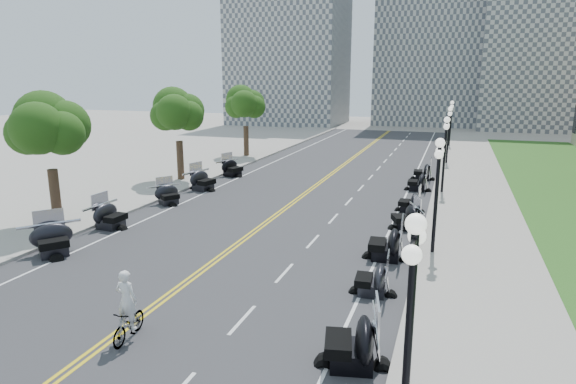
% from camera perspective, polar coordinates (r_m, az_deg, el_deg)
% --- Properties ---
extents(ground, '(160.00, 160.00, 0.00)m').
position_cam_1_polar(ground, '(20.45, -8.99, -8.33)').
color(ground, gray).
extents(road, '(16.00, 90.00, 0.01)m').
position_cam_1_polar(road, '(29.19, 0.24, -1.54)').
color(road, '#333335').
rests_on(road, ground).
extents(centerline_yellow_a, '(0.12, 90.00, 0.00)m').
position_cam_1_polar(centerline_yellow_a, '(29.23, 0.02, -1.51)').
color(centerline_yellow_a, yellow).
rests_on(centerline_yellow_a, road).
extents(centerline_yellow_b, '(0.12, 90.00, 0.00)m').
position_cam_1_polar(centerline_yellow_b, '(29.15, 0.46, -1.54)').
color(centerline_yellow_b, yellow).
rests_on(centerline_yellow_b, road).
extents(edge_line_north, '(0.12, 90.00, 0.00)m').
position_cam_1_polar(edge_line_north, '(27.85, 12.80, -2.59)').
color(edge_line_north, white).
rests_on(edge_line_north, road).
extents(edge_line_south, '(0.12, 90.00, 0.00)m').
position_cam_1_polar(edge_line_south, '(31.78, -10.74, -0.53)').
color(edge_line_south, white).
rests_on(edge_line_south, road).
extents(lane_dash_5, '(0.12, 2.00, 0.00)m').
position_cam_1_polar(lane_dash_5, '(15.88, -5.43, -14.82)').
color(lane_dash_5, white).
rests_on(lane_dash_5, road).
extents(lane_dash_6, '(0.12, 2.00, 0.00)m').
position_cam_1_polar(lane_dash_6, '(19.23, -0.42, -9.56)').
color(lane_dash_6, white).
rests_on(lane_dash_6, road).
extents(lane_dash_7, '(0.12, 2.00, 0.00)m').
position_cam_1_polar(lane_dash_7, '(22.79, 2.97, -5.85)').
color(lane_dash_7, white).
rests_on(lane_dash_7, road).
extents(lane_dash_8, '(0.12, 2.00, 0.00)m').
position_cam_1_polar(lane_dash_8, '(26.47, 5.40, -3.15)').
color(lane_dash_8, white).
rests_on(lane_dash_8, road).
extents(lane_dash_9, '(0.12, 2.00, 0.00)m').
position_cam_1_polar(lane_dash_9, '(30.24, 7.22, -1.11)').
color(lane_dash_9, white).
rests_on(lane_dash_9, road).
extents(lane_dash_10, '(0.12, 2.00, 0.00)m').
position_cam_1_polar(lane_dash_10, '(34.06, 8.64, 0.48)').
color(lane_dash_10, white).
rests_on(lane_dash_10, road).
extents(lane_dash_11, '(0.12, 2.00, 0.00)m').
position_cam_1_polar(lane_dash_11, '(37.91, 9.77, 1.75)').
color(lane_dash_11, white).
rests_on(lane_dash_11, road).
extents(lane_dash_12, '(0.12, 2.00, 0.00)m').
position_cam_1_polar(lane_dash_12, '(41.80, 10.69, 2.78)').
color(lane_dash_12, white).
rests_on(lane_dash_12, road).
extents(lane_dash_13, '(0.12, 2.00, 0.00)m').
position_cam_1_polar(lane_dash_13, '(45.70, 11.45, 3.63)').
color(lane_dash_13, white).
rests_on(lane_dash_13, road).
extents(lane_dash_14, '(0.12, 2.00, 0.00)m').
position_cam_1_polar(lane_dash_14, '(49.62, 12.10, 4.35)').
color(lane_dash_14, white).
rests_on(lane_dash_14, road).
extents(lane_dash_15, '(0.12, 2.00, 0.00)m').
position_cam_1_polar(lane_dash_15, '(53.55, 12.65, 4.97)').
color(lane_dash_15, white).
rests_on(lane_dash_15, road).
extents(lane_dash_16, '(0.12, 2.00, 0.00)m').
position_cam_1_polar(lane_dash_16, '(57.49, 13.13, 5.49)').
color(lane_dash_16, white).
rests_on(lane_dash_16, road).
extents(lane_dash_17, '(0.12, 2.00, 0.00)m').
position_cam_1_polar(lane_dash_17, '(61.44, 13.54, 5.96)').
color(lane_dash_17, white).
rests_on(lane_dash_17, road).
extents(lane_dash_18, '(0.12, 2.00, 0.00)m').
position_cam_1_polar(lane_dash_18, '(65.39, 13.91, 6.36)').
color(lane_dash_18, white).
rests_on(lane_dash_18, road).
extents(lane_dash_19, '(0.12, 2.00, 0.00)m').
position_cam_1_polar(lane_dash_19, '(69.35, 14.24, 6.72)').
color(lane_dash_19, white).
rests_on(lane_dash_19, road).
extents(sidewalk_north, '(5.00, 90.00, 0.15)m').
position_cam_1_polar(sidewalk_north, '(27.73, 21.26, -3.12)').
color(sidewalk_north, '#9E9991').
rests_on(sidewalk_north, ground).
extents(sidewalk_south, '(5.00, 90.00, 0.15)m').
position_cam_1_polar(sidewalk_south, '(33.96, -16.76, 0.13)').
color(sidewalk_south, '#9E9991').
rests_on(sidewalk_south, ground).
extents(distant_block_a, '(18.00, 14.00, 26.00)m').
position_cam_1_polar(distant_block_a, '(83.43, 0.14, 17.10)').
color(distant_block_a, gray).
rests_on(distant_block_a, ground).
extents(distant_block_b, '(16.00, 12.00, 30.00)m').
position_cam_1_polar(distant_block_b, '(85.18, 16.44, 17.86)').
color(distant_block_b, gray).
rests_on(distant_block_b, ground).
extents(distant_block_c, '(20.00, 14.00, 22.00)m').
position_cam_1_polar(distant_block_c, '(82.77, 29.04, 14.13)').
color(distant_block_c, gray).
rests_on(distant_block_c, ground).
extents(street_lamp_1, '(0.50, 1.20, 4.90)m').
position_cam_1_polar(street_lamp_1, '(9.99, 14.10, -16.42)').
color(street_lamp_1, black).
rests_on(street_lamp_1, sidewalk_north).
extents(street_lamp_2, '(0.50, 1.20, 4.90)m').
position_cam_1_polar(street_lamp_2, '(21.27, 17.16, -0.57)').
color(street_lamp_2, black).
rests_on(street_lamp_2, sidewalk_north).
extents(street_lamp_3, '(0.50, 1.20, 4.90)m').
position_cam_1_polar(street_lamp_3, '(33.06, 18.05, 4.16)').
color(street_lamp_3, black).
rests_on(street_lamp_3, sidewalk_north).
extents(street_lamp_4, '(0.50, 1.20, 4.90)m').
position_cam_1_polar(street_lamp_4, '(44.96, 18.47, 6.39)').
color(street_lamp_4, black).
rests_on(street_lamp_4, sidewalk_north).
extents(street_lamp_5, '(0.50, 1.20, 4.90)m').
position_cam_1_polar(street_lamp_5, '(56.90, 18.72, 7.69)').
color(street_lamp_5, black).
rests_on(street_lamp_5, sidewalk_north).
extents(tree_2, '(4.80, 4.80, 9.20)m').
position_cam_1_polar(tree_2, '(26.90, -26.54, 6.08)').
color(tree_2, '#235619').
rests_on(tree_2, sidewalk_south).
extents(tree_3, '(4.80, 4.80, 9.20)m').
position_cam_1_polar(tree_3, '(36.28, -12.91, 8.66)').
color(tree_3, '#235619').
rests_on(tree_3, sidewalk_south).
extents(tree_4, '(4.80, 4.80, 9.20)m').
position_cam_1_polar(tree_4, '(46.87, -5.06, 9.91)').
color(tree_4, '#235619').
rests_on(tree_4, sidewalk_south).
extents(motorcycle_n_4, '(2.64, 2.64, 1.55)m').
position_cam_1_polar(motorcycle_n_4, '(13.39, 7.56, -16.90)').
color(motorcycle_n_4, black).
rests_on(motorcycle_n_4, road).
extents(motorcycle_n_5, '(1.96, 1.96, 1.28)m').
position_cam_1_polar(motorcycle_n_5, '(17.51, 9.94, -9.92)').
color(motorcycle_n_5, black).
rests_on(motorcycle_n_5, road).
extents(motorcycle_n_6, '(2.34, 2.34, 1.54)m').
position_cam_1_polar(motorcycle_n_6, '(20.81, 11.53, -5.80)').
color(motorcycle_n_6, black).
rests_on(motorcycle_n_6, road).
extents(motorcycle_n_7, '(2.57, 2.57, 1.38)m').
position_cam_1_polar(motorcycle_n_7, '(25.15, 13.78, -2.76)').
color(motorcycle_n_7, black).
rests_on(motorcycle_n_7, road).
extents(motorcycle_n_8, '(1.90, 1.90, 1.28)m').
position_cam_1_polar(motorcycle_n_8, '(28.46, 14.20, -1.02)').
color(motorcycle_n_8, black).
rests_on(motorcycle_n_8, road).
extents(motorcycle_n_9, '(1.98, 1.98, 1.38)m').
position_cam_1_polar(motorcycle_n_9, '(33.94, 15.10, 1.29)').
color(motorcycle_n_9, black).
rests_on(motorcycle_n_9, road).
extents(motorcycle_n_10, '(2.10, 2.10, 1.40)m').
position_cam_1_polar(motorcycle_n_10, '(37.74, 15.66, 2.46)').
color(motorcycle_n_10, black).
rests_on(motorcycle_n_10, road).
extents(motorcycle_s_5, '(3.10, 3.10, 1.55)m').
position_cam_1_polar(motorcycle_s_5, '(23.18, -26.16, -4.93)').
color(motorcycle_s_5, black).
rests_on(motorcycle_s_5, road).
extents(motorcycle_s_6, '(2.17, 2.17, 1.46)m').
position_cam_1_polar(motorcycle_s_6, '(26.16, -20.33, -2.50)').
color(motorcycle_s_6, black).
rests_on(motorcycle_s_6, road).
extents(motorcycle_s_7, '(2.64, 2.64, 1.32)m').
position_cam_1_polar(motorcycle_s_7, '(30.11, -14.01, -0.19)').
color(motorcycle_s_7, black).
rests_on(motorcycle_s_7, road).
extents(motorcycle_s_8, '(2.64, 2.64, 1.53)m').
position_cam_1_polar(motorcycle_s_8, '(33.40, -10.07, 1.50)').
color(motorcycle_s_8, black).
rests_on(motorcycle_s_8, road).
extents(motorcycle_s_9, '(2.66, 2.66, 1.46)m').
position_cam_1_polar(motorcycle_s_9, '(37.93, -6.62, 2.96)').
color(motorcycle_s_9, black).
rests_on(motorcycle_s_9, road).
extents(bicycle, '(0.65, 1.71, 1.00)m').
position_cam_1_polar(bicycle, '(15.30, -18.37, -14.59)').
color(bicycle, '#A51414').
rests_on(bicycle, road).
extents(cyclist_rider, '(0.66, 0.44, 1.82)m').
position_cam_1_polar(cyclist_rider, '(14.71, -18.77, -9.71)').
color(cyclist_rider, silver).
rests_on(cyclist_rider, bicycle).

